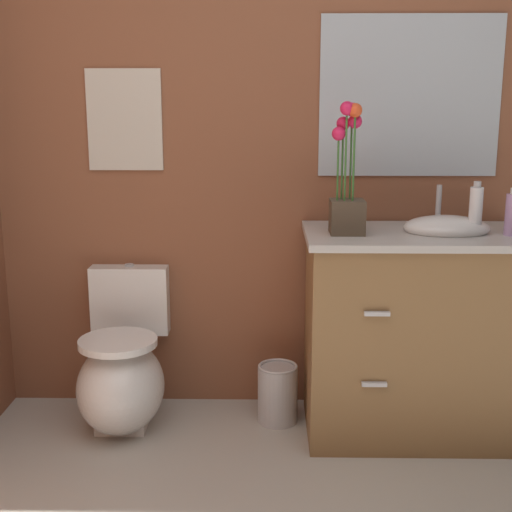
% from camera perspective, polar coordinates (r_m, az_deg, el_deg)
% --- Properties ---
extents(wall_back, '(3.92, 0.05, 2.50)m').
position_cam_1_polar(wall_back, '(3.19, 5.00, 9.37)').
color(wall_back, brown).
rests_on(wall_back, ground_plane).
extents(toilet, '(0.38, 0.59, 0.69)m').
position_cam_1_polar(toilet, '(3.18, -10.93, -9.50)').
color(toilet, white).
rests_on(toilet, ground_plane).
extents(vanity_cabinet, '(0.94, 0.56, 1.07)m').
position_cam_1_polar(vanity_cabinet, '(3.08, 12.82, -6.06)').
color(vanity_cabinet, brown).
rests_on(vanity_cabinet, ground_plane).
extents(flower_vase, '(0.14, 0.14, 0.54)m').
position_cam_1_polar(flower_vase, '(2.86, 7.55, 5.50)').
color(flower_vase, '#4C3D2D').
rests_on(flower_vase, vanity_cabinet).
extents(soap_bottle, '(0.05, 0.05, 0.22)m').
position_cam_1_polar(soap_bottle, '(2.96, 17.66, 3.61)').
color(soap_bottle, white).
rests_on(soap_bottle, vanity_cabinet).
extents(trash_bin, '(0.18, 0.18, 0.27)m').
position_cam_1_polar(trash_bin, '(3.20, 1.79, -11.22)').
color(trash_bin, '#B7B7BC').
rests_on(trash_bin, ground_plane).
extents(wall_poster, '(0.34, 0.01, 0.45)m').
position_cam_1_polar(wall_poster, '(3.21, -10.78, 10.96)').
color(wall_poster, beige).
extents(wall_mirror, '(0.80, 0.01, 0.70)m').
position_cam_1_polar(wall_mirror, '(3.21, 12.58, 12.71)').
color(wall_mirror, '#B2BCC6').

